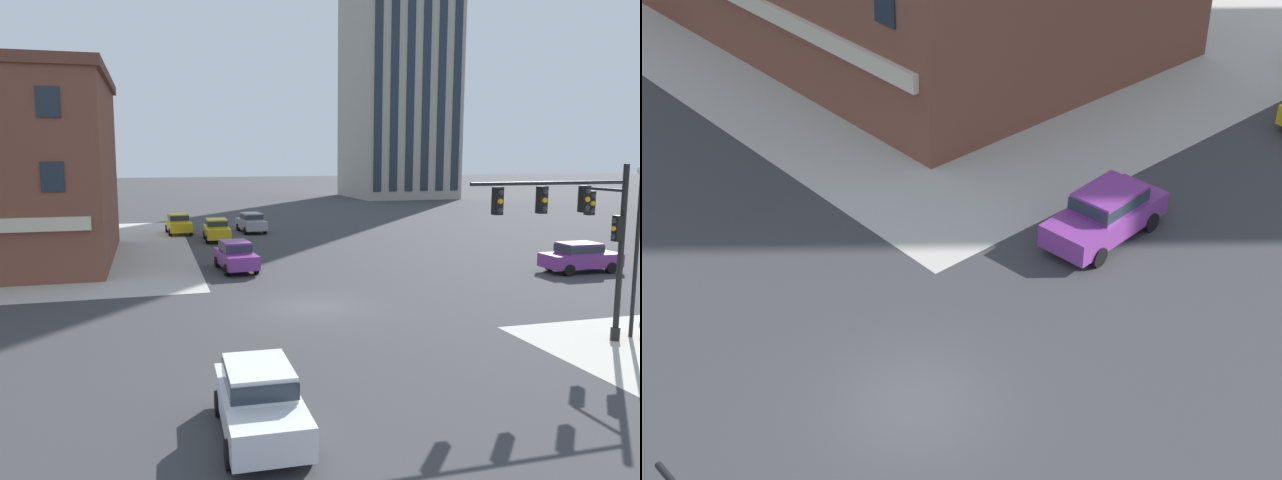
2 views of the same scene
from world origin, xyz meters
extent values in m
plane|color=#38383A|center=(0.00, 0.00, 0.00)|extent=(320.00, 320.00, 0.00)
cube|color=#B7B2A8|center=(-20.00, 20.00, 0.00)|extent=(32.00, 32.00, 0.02)
cube|color=#7A3389|center=(-2.03, 9.29, 0.70)|extent=(2.11, 4.53, 0.76)
cube|color=#7A3389|center=(-2.04, 9.44, 1.38)|extent=(1.66, 2.23, 0.60)
cube|color=#232D38|center=(-2.04, 9.44, 1.38)|extent=(1.71, 2.32, 0.40)
cylinder|color=black|center=(-1.09, 8.00, 0.32)|extent=(0.27, 0.66, 0.64)
cylinder|color=black|center=(-2.75, 7.87, 0.32)|extent=(0.27, 0.66, 0.64)
cylinder|color=black|center=(-1.31, 10.72, 0.32)|extent=(0.27, 0.66, 0.64)
cylinder|color=black|center=(-2.98, 10.59, 0.32)|extent=(0.27, 0.66, 0.64)
cube|color=beige|center=(-20.40, 7.88, 3.11)|extent=(21.65, 0.24, 0.70)
cube|color=#1E2833|center=(-11.28, 7.96, 5.48)|extent=(1.10, 0.08, 1.50)
camera|label=1|loc=(-6.65, -24.85, 6.55)|focal=34.05mm
camera|label=2|loc=(14.37, -11.08, 16.93)|focal=54.56mm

